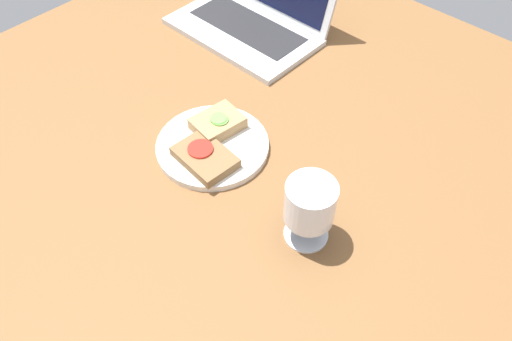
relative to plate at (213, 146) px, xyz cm
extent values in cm
cube|color=brown|center=(3.53, 3.77, -2.19)|extent=(140.00, 140.00, 3.00)
cylinder|color=silver|center=(0.00, 0.00, 0.00)|extent=(21.92, 21.92, 1.39)
cube|color=brown|center=(2.29, -3.99, 1.67)|extent=(12.09, 8.88, 1.95)
cylinder|color=red|center=(0.97, -3.82, 2.86)|extent=(4.80, 4.80, 0.43)
cube|color=#A88456|center=(-2.29, 3.99, 1.95)|extent=(8.53, 10.33, 2.51)
cylinder|color=#6BB74C|center=(-1.94, 3.35, 3.44)|extent=(3.38, 3.38, 0.46)
cylinder|color=#6BB74C|center=(-1.61, 3.83, 3.36)|extent=(3.48, 3.48, 0.31)
cylinder|color=white|center=(26.01, -3.15, -0.49)|extent=(7.57, 7.57, 0.40)
cylinder|color=white|center=(26.01, -3.15, 2.17)|extent=(1.16, 1.16, 4.94)
cylinder|color=white|center=(26.01, -3.15, 8.31)|extent=(8.25, 8.25, 7.34)
cylinder|color=white|center=(26.01, -3.15, 7.39)|extent=(7.59, 7.59, 5.49)
cube|color=silver|center=(-22.52, 31.63, 0.01)|extent=(35.94, 20.69, 1.40)
cube|color=#232326|center=(-22.52, 33.49, 0.79)|extent=(29.47, 11.38, 0.16)
camera|label=1|loc=(51.61, -43.11, 70.52)|focal=35.00mm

